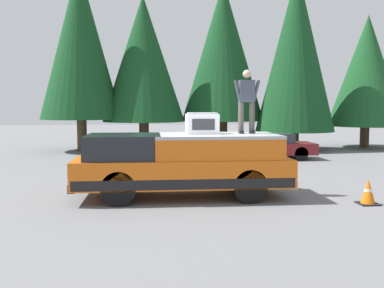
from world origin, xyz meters
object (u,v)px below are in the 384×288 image
at_px(pickup_truck, 183,164).
at_px(parked_car_maroon, 268,146).
at_px(traffic_cone, 368,192).
at_px(compressor_unit, 202,123).
at_px(person_on_truck_bed, 247,100).

height_order(pickup_truck, parked_car_maroon, pickup_truck).
bearing_deg(traffic_cone, compressor_unit, 69.50).
bearing_deg(pickup_truck, parked_car_maroon, -30.18).
distance_m(compressor_unit, person_on_truck_bed, 1.36).
bearing_deg(parked_car_maroon, traffic_cone, 179.84).
height_order(pickup_truck, compressor_unit, compressor_unit).
relative_size(pickup_truck, compressor_unit, 6.60).
bearing_deg(parked_car_maroon, pickup_truck, 149.82).
xyz_separation_m(pickup_truck, traffic_cone, (-1.28, -4.42, -0.58)).
relative_size(person_on_truck_bed, traffic_cone, 2.73).
height_order(pickup_truck, person_on_truck_bed, person_on_truck_bed).
bearing_deg(parked_car_maroon, person_on_truck_bed, 159.93).
distance_m(person_on_truck_bed, parked_car_maroon, 8.15).
distance_m(pickup_truck, person_on_truck_bed, 2.42).
relative_size(parked_car_maroon, traffic_cone, 6.61).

